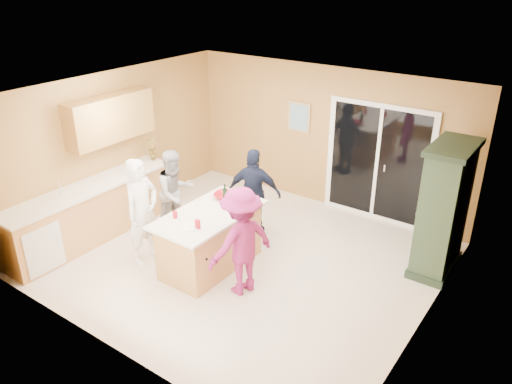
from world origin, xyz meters
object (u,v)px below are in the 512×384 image
Objects in this scene: kitchen_island at (210,241)px; woman_grey at (175,193)px; green_hutch at (443,211)px; woman_magenta at (241,242)px; woman_navy at (254,193)px; woman_white at (142,212)px.

woman_grey is (-1.13, 0.47, 0.32)m from kitchen_island.
green_hutch is 1.26× the size of woman_magenta.
kitchen_island is 1.10× the size of woman_magenta.
kitchen_island is 1.27m from woman_grey.
green_hutch reaches higher than woman_navy.
woman_navy is (1.10, 0.70, 0.02)m from woman_grey.
kitchen_island is 1.11m from woman_white.
woman_navy reaches higher than woman_grey.
woman_white is (-3.72, -2.33, -0.13)m from green_hutch.
woman_grey is at bearing 157.79° from kitchen_island.
woman_navy is 1.60m from woman_magenta.
kitchen_island is at bearing -100.96° from woman_grey.
woman_white is at bearing -155.81° from woman_grey.
woman_navy is at bearing -31.44° from woman_white.
woman_magenta is (-2.04, -2.12, -0.18)m from green_hutch.
woman_navy is at bearing 91.90° from kitchen_island.
woman_grey is 0.97× the size of woman_navy.
green_hutch reaches higher than woman_white.
green_hutch is at bearing -59.98° from woman_white.
woman_grey is 2.01m from woman_magenta.
woman_magenta is (1.68, 0.21, -0.05)m from woman_white.
woman_magenta is at bearing -133.89° from green_hutch.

